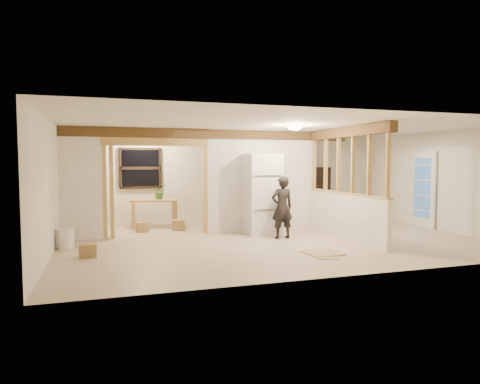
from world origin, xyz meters
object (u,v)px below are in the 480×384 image
object	(u,v)px
woman	(282,207)
bookshelf	(317,192)
shop_vac	(78,218)
work_table	(154,213)
refrigerator	(262,194)

from	to	relation	value
woman	bookshelf	bearing A→B (deg)	-131.16
shop_vac	bookshelf	bearing A→B (deg)	2.88
bookshelf	work_table	bearing A→B (deg)	-174.26
work_table	shop_vac	world-z (taller)	work_table
refrigerator	bookshelf	distance (m)	3.54
work_table	bookshelf	distance (m)	5.08
bookshelf	woman	bearing A→B (deg)	-129.30
woman	shop_vac	distance (m)	5.21
woman	bookshelf	world-z (taller)	bookshelf
work_table	shop_vac	distance (m)	1.90
bookshelf	refrigerator	bearing A→B (deg)	-139.51
refrigerator	shop_vac	xyz separation A→B (m)	(-4.24, 1.95, -0.65)
work_table	bookshelf	size ratio (longest dim) A/B	0.75
refrigerator	shop_vac	bearing A→B (deg)	155.37
bookshelf	shop_vac	bearing A→B (deg)	-177.12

